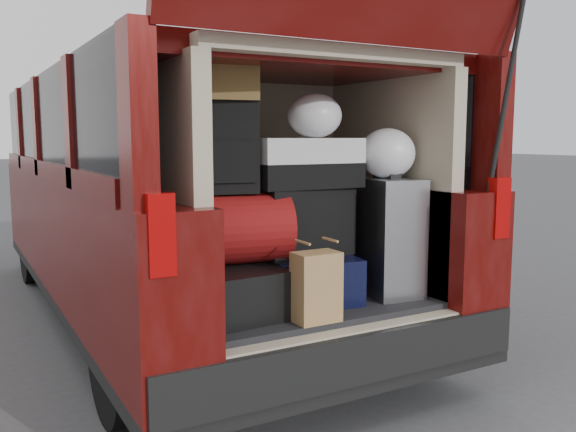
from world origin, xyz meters
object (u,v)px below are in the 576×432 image
object	(u,v)px
twotone_duffel	(304,163)
kraft_bag	(316,287)
red_duffel	(234,228)
backpack	(224,147)
black_hardshell	(230,289)
navy_hardshell	(306,276)
silver_roller	(386,236)
black_soft_case	(301,221)

from	to	relation	value
twotone_duffel	kraft_bag	bearing A→B (deg)	-111.74
red_duffel	backpack	xyz separation A→B (m)	(-0.04, 0.02, 0.38)
black_hardshell	red_duffel	distance (m)	0.28
navy_hardshell	silver_roller	world-z (taller)	silver_roller
black_hardshell	black_soft_case	size ratio (longest dim) A/B	1.19
silver_roller	navy_hardshell	bearing A→B (deg)	171.63
kraft_bag	black_soft_case	size ratio (longest dim) A/B	0.66
black_soft_case	navy_hardshell	bearing A→B (deg)	-14.40
twotone_duffel	navy_hardshell	bearing A→B (deg)	27.49
navy_hardshell	red_duffel	world-z (taller)	red_duffel
navy_hardshell	red_duffel	bearing A→B (deg)	-166.33
navy_hardshell	red_duffel	size ratio (longest dim) A/B	1.02
black_hardshell	navy_hardshell	size ratio (longest dim) A/B	1.08
black_hardshell	kraft_bag	world-z (taller)	kraft_bag
kraft_bag	twotone_duffel	size ratio (longest dim) A/B	0.58
silver_roller	red_duffel	world-z (taller)	silver_roller
navy_hardshell	backpack	xyz separation A→B (m)	(-0.44, -0.00, 0.66)
silver_roller	black_soft_case	size ratio (longest dim) A/B	1.28
kraft_bag	red_duffel	world-z (taller)	red_duffel
red_duffel	kraft_bag	bearing A→B (deg)	-45.45
black_hardshell	kraft_bag	xyz separation A→B (m)	(0.28, -0.32, 0.04)
silver_roller	twotone_duffel	xyz separation A→B (m)	(-0.43, 0.11, 0.39)
black_hardshell	twotone_duffel	xyz separation A→B (m)	(0.43, 0.04, 0.58)
backpack	black_hardshell	bearing A→B (deg)	-79.47
kraft_bag	twotone_duffel	bearing A→B (deg)	67.35
kraft_bag	silver_roller	bearing A→B (deg)	23.26
navy_hardshell	kraft_bag	distance (m)	0.41
silver_roller	backpack	world-z (taller)	backpack
kraft_bag	black_soft_case	world-z (taller)	black_soft_case
black_hardshell	backpack	bearing A→B (deg)	85.18
navy_hardshell	twotone_duffel	distance (m)	0.58
backpack	black_soft_case	bearing A→B (deg)	12.75
black_hardshell	red_duffel	world-z (taller)	red_duffel
red_duffel	black_soft_case	world-z (taller)	black_soft_case
backpack	twotone_duffel	bearing A→B (deg)	10.65
kraft_bag	black_soft_case	xyz separation A→B (m)	(0.14, 0.37, 0.24)
silver_roller	red_duffel	size ratio (longest dim) A/B	1.18
black_soft_case	twotone_duffel	world-z (taller)	twotone_duffel
kraft_bag	backpack	bearing A→B (deg)	127.01
silver_roller	red_duffel	xyz separation A→B (m)	(-0.82, 0.09, 0.09)
navy_hardshell	red_duffel	distance (m)	0.50
silver_roller	black_soft_case	bearing A→B (deg)	171.82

